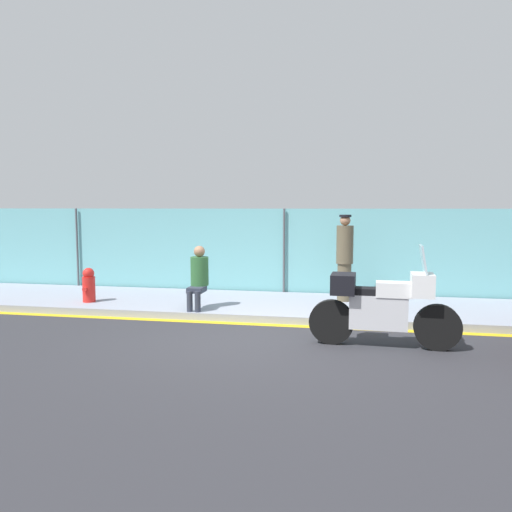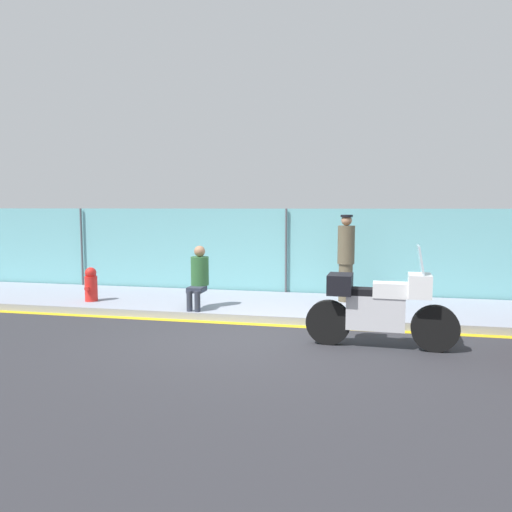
{
  "view_description": "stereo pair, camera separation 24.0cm",
  "coord_description": "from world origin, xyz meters",
  "px_view_note": "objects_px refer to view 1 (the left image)",
  "views": [
    {
      "loc": [
        1.5,
        -7.68,
        2.1
      ],
      "look_at": [
        -0.28,
        1.69,
        1.16
      ],
      "focal_mm": 35.0,
      "sensor_mm": 36.0,
      "label": 1
    },
    {
      "loc": [
        1.73,
        -7.63,
        2.1
      ],
      "look_at": [
        -0.28,
        1.69,
        1.16
      ],
      "focal_mm": 35.0,
      "sensor_mm": 36.0,
      "label": 2
    }
  ],
  "objects_px": {
    "person_seated_on_curb": "(199,274)",
    "fire_hydrant": "(89,285)",
    "motorcycle": "(382,305)",
    "officer_standing": "(345,257)"
  },
  "relations": [
    {
      "from": "motorcycle",
      "to": "fire_hydrant",
      "type": "xyz_separation_m",
      "value": [
        -5.8,
        1.8,
        -0.14
      ]
    },
    {
      "from": "person_seated_on_curb",
      "to": "fire_hydrant",
      "type": "height_order",
      "value": "person_seated_on_curb"
    },
    {
      "from": "person_seated_on_curb",
      "to": "fire_hydrant",
      "type": "relative_size",
      "value": 1.71
    },
    {
      "from": "person_seated_on_curb",
      "to": "fire_hydrant",
      "type": "xyz_separation_m",
      "value": [
        -2.44,
        0.22,
        -0.32
      ]
    },
    {
      "from": "officer_standing",
      "to": "fire_hydrant",
      "type": "bearing_deg",
      "value": -168.03
    },
    {
      "from": "person_seated_on_curb",
      "to": "motorcycle",
      "type": "bearing_deg",
      "value": -25.28
    },
    {
      "from": "motorcycle",
      "to": "officer_standing",
      "type": "height_order",
      "value": "officer_standing"
    },
    {
      "from": "person_seated_on_curb",
      "to": "fire_hydrant",
      "type": "distance_m",
      "value": 2.47
    },
    {
      "from": "motorcycle",
      "to": "officer_standing",
      "type": "distance_m",
      "value": 3.0
    },
    {
      "from": "officer_standing",
      "to": "person_seated_on_curb",
      "type": "distance_m",
      "value": 3.07
    }
  ]
}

